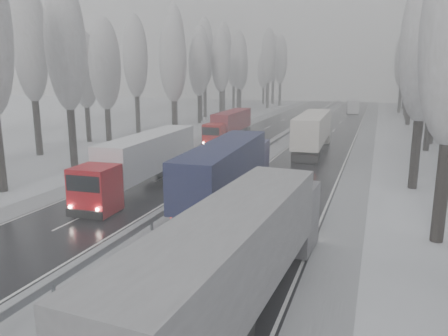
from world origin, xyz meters
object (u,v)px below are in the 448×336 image
Objects in this scene: truck_cream_box at (314,130)px; truck_grey_tarp at (241,250)px; box_truck_distant at (353,107)px; truck_red_red at (230,123)px; truck_blue_box at (229,167)px; truck_red_white at (144,158)px.

truck_grey_tarp is at bearing -87.92° from truck_cream_box.
box_truck_distant is at bearing 86.79° from truck_cream_box.
truck_cream_box is 13.19m from truck_red_red.
truck_red_red is at bearing 112.39° from truck_grey_tarp.
truck_cream_box is at bearing 79.89° from truck_blue_box.
box_truck_distant is 0.49× the size of truck_red_white.
truck_red_white is 1.10× the size of truck_red_red.
truck_red_white is at bearing -105.07° from box_truck_distant.
truck_blue_box is 28.72m from truck_red_red.
truck_cream_box reaches higher than truck_blue_box.
box_truck_distant is (1.14, 51.13, -1.12)m from truck_cream_box.
box_truck_distant is 72.07m from truck_red_white.
truck_red_white reaches higher than box_truck_distant.
truck_grey_tarp reaches higher than truck_red_red.
box_truck_distant is (-1.31, 85.98, -1.10)m from truck_grey_tarp.
truck_grey_tarp is at bearing -53.13° from truck_red_white.
truck_cream_box is 2.20× the size of box_truck_distant.
truck_blue_box is 21.55m from truck_cream_box.
truck_blue_box is 1.15× the size of truck_red_red.
truck_blue_box is (-5.07, 13.46, -0.06)m from truck_grey_tarp.
truck_cream_box is at bearing 97.06° from truck_grey_tarp.
truck_red_red reaches higher than box_truck_distant.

